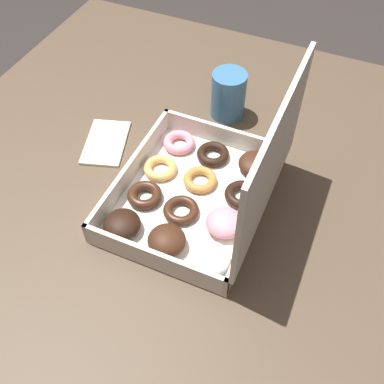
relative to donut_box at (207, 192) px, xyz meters
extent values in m
plane|color=#2D2826|center=(0.02, -0.13, -0.77)|extent=(8.00, 8.00, 0.00)
cube|color=#4C3D2D|center=(0.02, -0.13, -0.06)|extent=(1.21, 0.96, 0.03)
cylinder|color=#4C3D2D|center=(-0.54, -0.56, -0.42)|extent=(0.06, 0.06, 0.69)
cylinder|color=#4C3D2D|center=(-0.54, 0.30, -0.42)|extent=(0.06, 0.06, 0.69)
cube|color=silver|center=(-0.01, -0.03, -0.04)|extent=(0.32, 0.26, 0.01)
cube|color=beige|center=(-0.01, -0.16, -0.02)|extent=(0.32, 0.01, 0.04)
cube|color=beige|center=(-0.01, 0.09, -0.02)|extent=(0.32, 0.01, 0.04)
cube|color=beige|center=(-0.17, -0.03, -0.02)|extent=(0.01, 0.26, 0.04)
cube|color=beige|center=(0.15, -0.03, -0.02)|extent=(0.01, 0.26, 0.04)
cube|color=beige|center=(-0.01, 0.10, 0.11)|extent=(0.32, 0.01, 0.22)
torus|color=pink|center=(-0.12, -0.11, -0.03)|extent=(0.07, 0.07, 0.02)
torus|color=tan|center=(-0.05, -0.12, -0.03)|extent=(0.07, 0.07, 0.02)
torus|color=#381E11|center=(0.03, -0.11, -0.03)|extent=(0.07, 0.07, 0.02)
ellipsoid|color=black|center=(0.11, -0.11, -0.02)|extent=(0.07, 0.07, 0.03)
torus|color=black|center=(-0.12, -0.04, -0.03)|extent=(0.07, 0.07, 0.02)
torus|color=#B77A38|center=(-0.05, -0.03, -0.03)|extent=(0.07, 0.07, 0.02)
torus|color=#381E11|center=(0.03, -0.04, -0.03)|extent=(0.07, 0.07, 0.02)
ellipsoid|color=#381E11|center=(0.11, -0.03, -0.02)|extent=(0.07, 0.07, 0.04)
ellipsoid|color=#381E11|center=(-0.13, 0.05, -0.03)|extent=(0.07, 0.07, 0.03)
torus|color=black|center=(-0.05, 0.05, -0.03)|extent=(0.07, 0.07, 0.02)
ellipsoid|color=pink|center=(0.03, 0.05, -0.02)|extent=(0.07, 0.07, 0.04)
ellipsoid|color=white|center=(0.11, 0.05, -0.02)|extent=(0.07, 0.07, 0.04)
cylinder|color=teal|center=(-0.26, -0.06, 0.00)|extent=(0.07, 0.07, 0.10)
cylinder|color=black|center=(-0.26, -0.06, 0.05)|extent=(0.06, 0.06, 0.01)
cube|color=beige|center=(-0.07, -0.26, -0.04)|extent=(0.15, 0.12, 0.01)
camera|label=1|loc=(0.47, 0.18, 0.62)|focal=42.00mm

